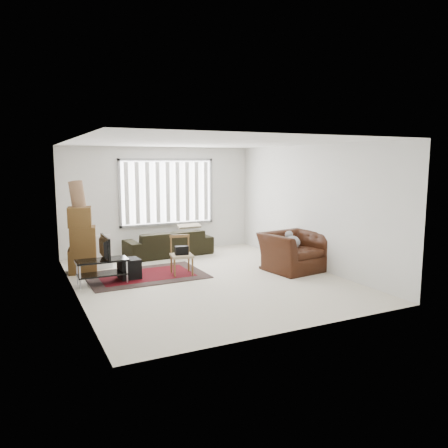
% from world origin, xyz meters
% --- Properties ---
extents(room, '(6.00, 6.02, 2.71)m').
position_xyz_m(room, '(0.03, 0.51, 1.76)').
color(room, beige).
rests_on(room, ground).
extents(persian_rug, '(2.37, 1.60, 0.02)m').
position_xyz_m(persian_rug, '(-1.03, 0.78, 0.01)').
color(persian_rug, black).
rests_on(persian_rug, ground).
extents(tv_stand, '(0.97, 0.43, 0.48)m').
position_xyz_m(tv_stand, '(-1.95, 0.55, 0.35)').
color(tv_stand, black).
rests_on(tv_stand, ground).
extents(tv, '(0.10, 0.78, 0.45)m').
position_xyz_m(tv, '(-1.95, 0.55, 0.71)').
color(tv, black).
rests_on(tv, tv_stand).
extents(subwoofer, '(0.42, 0.42, 0.40)m').
position_xyz_m(subwoofer, '(-1.40, 0.68, 0.22)').
color(subwoofer, black).
rests_on(subwoofer, persian_rug).
extents(moving_boxes, '(0.65, 0.61, 1.40)m').
position_xyz_m(moving_boxes, '(-2.15, 1.64, 0.65)').
color(moving_boxes, brown).
rests_on(moving_boxes, ground).
extents(white_flatpack, '(0.60, 0.29, 0.74)m').
position_xyz_m(white_flatpack, '(-1.80, 1.80, 0.37)').
color(white_flatpack, silver).
rests_on(white_flatpack, ground).
extents(rolled_rug, '(0.56, 0.70, 1.95)m').
position_xyz_m(rolled_rug, '(-2.12, 1.67, 0.98)').
color(rolled_rug, brown).
rests_on(rolled_rug, ground).
extents(sofa, '(2.20, 1.06, 0.82)m').
position_xyz_m(sofa, '(0.03, 2.45, 0.41)').
color(sofa, black).
rests_on(sofa, ground).
extents(side_chair, '(0.50, 0.50, 0.82)m').
position_xyz_m(side_chair, '(-0.34, 0.53, 0.45)').
color(side_chair, '#948161').
rests_on(side_chair, ground).
extents(armchair, '(1.41, 1.27, 0.94)m').
position_xyz_m(armchair, '(2.00, -0.15, 0.47)').
color(armchair, '#33160A').
rests_on(armchair, ground).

